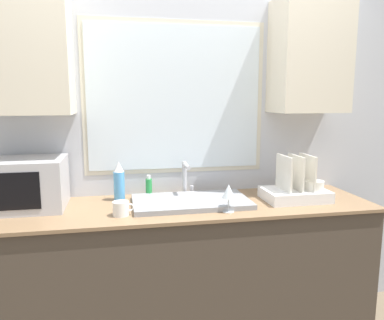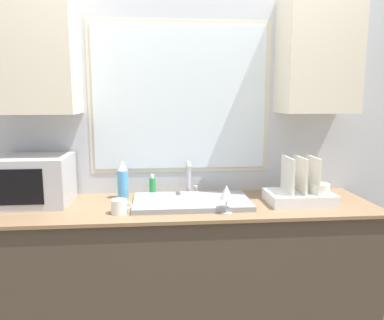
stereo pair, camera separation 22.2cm
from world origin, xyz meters
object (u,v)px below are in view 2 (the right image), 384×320
microwave (34,180)px  dish_rack (301,193)px  spray_bottle (123,180)px  mug_near_sink (119,206)px  faucet (189,176)px  wine_glass (226,193)px  soap_bottle (153,186)px

microwave → dish_rack: 1.65m
spray_bottle → mug_near_sink: bearing=-88.7°
faucet → wine_glass: 0.44m
faucet → spray_bottle: (-0.44, -0.03, -0.02)m
faucet → microwave: microwave is taller
microwave → soap_bottle: 0.73m
dish_rack → soap_bottle: size_ratio=2.69×
dish_rack → soap_bottle: bearing=164.5°
faucet → mug_near_sink: bearing=-140.0°
spray_bottle → soap_bottle: 0.20m
microwave → wine_glass: bearing=-14.7°
faucet → soap_bottle: faucet is taller
dish_rack → mug_near_sink: (-1.10, -0.11, -0.02)m
soap_bottle → mug_near_sink: bearing=-116.5°
spray_bottle → soap_bottle: spray_bottle is taller
soap_bottle → microwave: bearing=-171.1°
microwave → spray_bottle: microwave is taller
faucet → mug_near_sink: faucet is taller
wine_glass → microwave: bearing=165.3°
faucet → soap_bottle: size_ratio=1.54×
microwave → faucet: bearing=6.3°
dish_rack → mug_near_sink: dish_rack is taller
dish_rack → spray_bottle: dish_rack is taller
microwave → wine_glass: size_ratio=2.64×
spray_bottle → mug_near_sink: (0.01, -0.33, -0.08)m
soap_bottle → wine_glass: bearing=-44.4°
microwave → spray_bottle: size_ratio=1.72×
microwave → soap_bottle: microwave is taller
dish_rack → wine_glass: bearing=-162.4°
faucet → spray_bottle: bearing=-176.1°
faucet → microwave: bearing=-173.7°
spray_bottle → mug_near_sink: 0.34m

